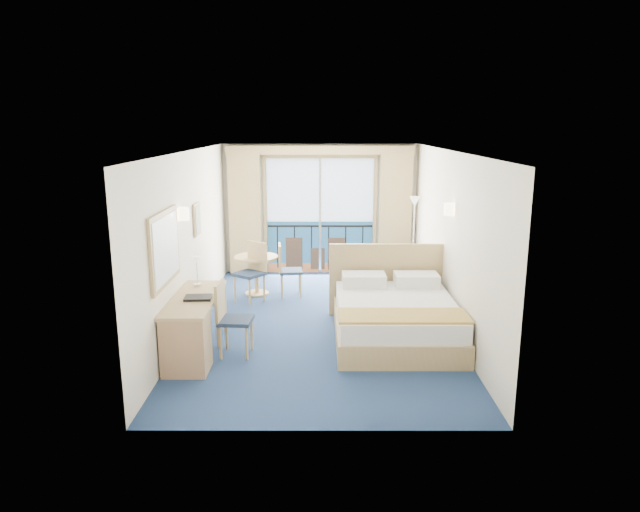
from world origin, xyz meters
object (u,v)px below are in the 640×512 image
Objects in this scene: round_table at (256,265)px; table_chair_a at (286,267)px; desk at (188,335)px; table_chair_b at (253,268)px; desk_chair at (229,314)px; armchair at (406,268)px; nightstand at (421,289)px; floor_lamp at (414,217)px; bed at (395,316)px.

table_chair_a reaches higher than round_table.
desk is 2.95m from table_chair_b.
table_chair_a is at bearing -8.60° from desk_chair.
armchair reaches higher than round_table.
desk reaches higher than armchair.
desk is at bearing -99.00° from round_table.
desk_chair reaches higher than nightstand.
table_chair_b is (-3.08, -1.43, -0.69)m from floor_lamp.
table_chair_b is (-2.30, 1.85, 0.26)m from bed.
nightstand is at bearing -94.20° from floor_lamp.
bed is 1.64m from nightstand.
armchair is 2.86m from round_table.
round_table is at bearing 166.29° from nightstand.
table_chair_a is at bearing 165.49° from nightstand.
floor_lamp is 5.04m from desk_chair.
table_chair_b reaches higher than desk.
armchair is at bearing 95.08° from nightstand.
desk_chair is (-3.11, -3.90, -0.70)m from floor_lamp.
bed is at bearing -70.99° from desk_chair.
desk_chair is 2.85m from round_table.
nightstand is 0.75× the size of round_table.
bed reaches higher than desk_chair.
floor_lamp reaches higher than round_table.
armchair is 0.83× the size of desk_chair.
desk_chair is 1.27× the size of round_table.
floor_lamp is 0.98× the size of desk.
nightstand is at bearing -110.20° from table_chair_a.
floor_lamp reaches higher than bed.
armchair is 0.88× the size of table_chair_a.
nightstand is 0.62× the size of table_chair_a.
floor_lamp is 1.65× the size of desk_chair.
table_chair_b is at bearing 80.26° from desk.
floor_lamp is at bearing 18.96° from round_table.
desk is at bearing -143.34° from nightstand.
desk_chair is (0.46, 0.42, 0.13)m from desk.
table_chair_b is (0.50, 2.90, 0.15)m from desk.
table_chair_b is (-0.58, -0.28, 0.05)m from table_chair_a.
desk is 1.68× the size of desk_chair.
armchair is 0.49× the size of desk.
nightstand is at bearing 30.99° from table_chair_b.
table_chair_b is (-2.85, -0.80, 0.21)m from armchair.
table_chair_b reaches higher than nightstand.
floor_lamp reaches higher than table_chair_b.
floor_lamp is (0.23, 0.63, 0.90)m from armchair.
bed is 2.43m from desk_chair.
table_chair_a reaches higher than desk.
table_chair_a is (-1.72, 2.12, 0.21)m from bed.
desk_chair is (-2.98, -2.14, 0.28)m from nightstand.
round_table is (-3.06, -1.05, -0.73)m from floor_lamp.
armchair is 0.80× the size of table_chair_b.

